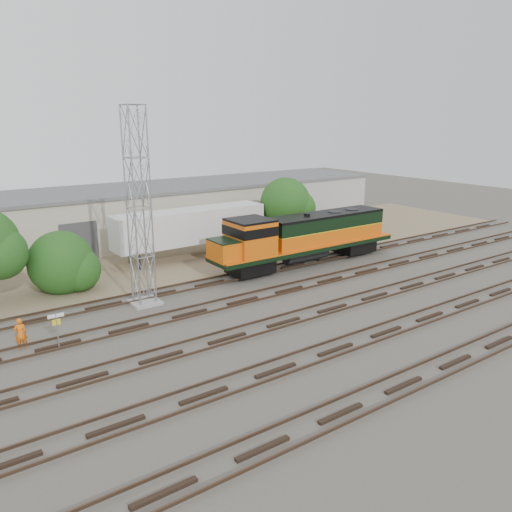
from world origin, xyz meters
TOP-DOWN VIEW (x-y plane):
  - ground at (0.00, 0.00)m, footprint 140.00×140.00m
  - dirt_strip at (0.00, 15.00)m, footprint 80.00×16.00m
  - tracks at (0.00, -3.00)m, footprint 80.00×20.40m
  - warehouse at (0.04, 22.98)m, footprint 58.40×10.40m
  - locomotive at (9.09, 6.00)m, footprint 17.75×3.11m
  - signal_tower at (-5.55, 4.96)m, footprint 1.89×1.89m
  - sign_post at (-12.02, 1.21)m, footprint 0.83×0.07m
  - worker at (-13.65, 2.35)m, footprint 0.67×0.47m
  - semi_trailer at (2.88, 13.65)m, footprint 14.00×2.95m
  - dumpster_blue at (22.09, 15.55)m, footprint 1.67×1.58m
  - dumpster_red at (23.21, 17.29)m, footprint 1.86×1.79m
  - tree_mid at (-9.04, 10.70)m, footprint 4.85×4.62m
  - tree_east at (12.32, 12.11)m, footprint 5.12×4.87m

SIDE VIEW (x-z plane):
  - ground at x=0.00m, z-range 0.00..0.00m
  - dirt_strip at x=0.00m, z-range 0.00..0.02m
  - tracks at x=0.00m, z-range -0.06..0.22m
  - dumpster_red at x=23.21m, z-range 0.00..1.40m
  - dumpster_blue at x=22.09m, z-range 0.00..1.50m
  - worker at x=-13.65m, z-range 0.00..1.75m
  - sign_post at x=-12.02m, z-range 0.41..2.45m
  - tree_mid at x=-9.04m, z-range -0.39..4.23m
  - locomotive at x=9.09m, z-range 0.31..4.57m
  - warehouse at x=0.04m, z-range 0.00..5.30m
  - semi_trailer at x=2.88m, z-range 0.55..4.85m
  - tree_east at x=12.32m, z-range 0.72..7.30m
  - signal_tower at x=-5.55m, z-range -0.15..12.62m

